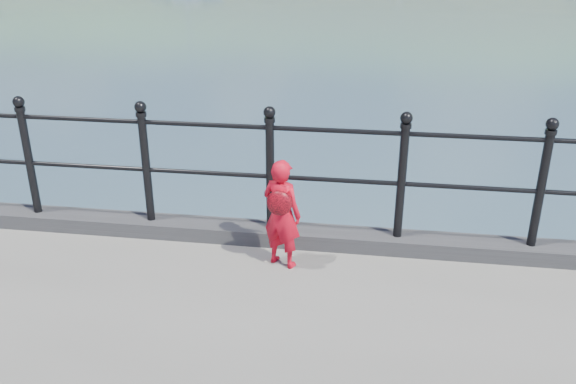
# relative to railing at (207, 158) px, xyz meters

# --- Properties ---
(ground) EXTENTS (600.00, 600.00, 0.00)m
(ground) POSITION_rel_railing_xyz_m (-0.00, 0.15, -1.82)
(ground) COLOR #2D4251
(ground) RESTS_ON ground
(kerb) EXTENTS (60.00, 0.30, 0.15)m
(kerb) POSITION_rel_railing_xyz_m (-0.00, -0.00, -0.75)
(kerb) COLOR #28282B
(kerb) RESTS_ON quay
(railing) EXTENTS (18.11, 0.11, 1.20)m
(railing) POSITION_rel_railing_xyz_m (0.00, 0.00, 0.00)
(railing) COLOR black
(railing) RESTS_ON kerb
(far_shore) EXTENTS (830.00, 200.00, 156.00)m
(far_shore) POSITION_rel_railing_xyz_m (38.34, 239.56, -24.39)
(far_shore) COLOR #333A21
(far_shore) RESTS_ON ground
(child) EXTENTS (0.43, 0.37, 1.00)m
(child) POSITION_rel_railing_xyz_m (0.77, -0.42, -0.31)
(child) COLOR red
(child) RESTS_ON quay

